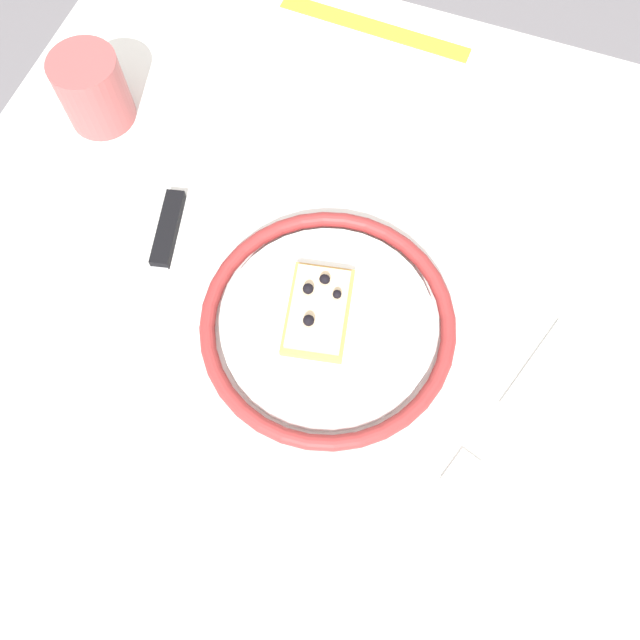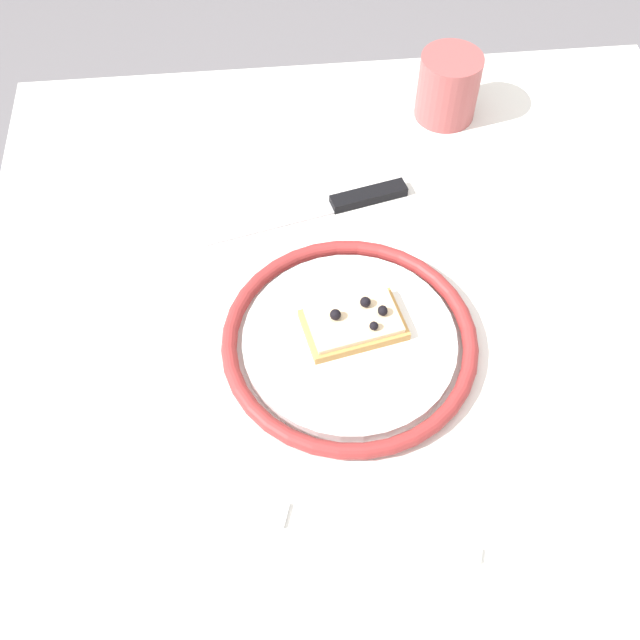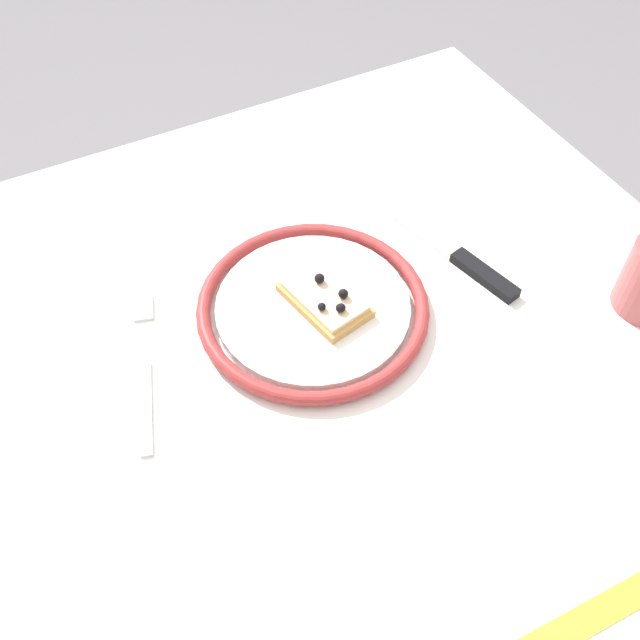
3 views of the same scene
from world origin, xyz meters
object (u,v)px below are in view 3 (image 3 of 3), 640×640
Objects in this scene: plate at (313,307)px; fork at (144,366)px; pizza_slice_near at (325,299)px; measuring_tape at (619,602)px; dining_table at (307,394)px; knife at (463,260)px.

fork is at bearing 175.06° from plate.
fork is (-0.20, 0.02, -0.02)m from pizza_slice_near.
pizza_slice_near is 0.44× the size of measuring_tape.
fork is 0.80× the size of measuring_tape.
dining_table is at bearing -127.58° from plate.
plate is 1.31× the size of fork.
plate is 2.36× the size of pizza_slice_near.
dining_table is at bearing -143.78° from pizza_slice_near.
dining_table is 0.12m from plate.
pizza_slice_near is 0.18m from knife.
pizza_slice_near reaches higher than fork.
pizza_slice_near is 0.20m from fork.
dining_table is 4.01× the size of knife.
dining_table is 0.24m from knife.
measuring_tape is (-0.11, -0.38, -0.00)m from knife.
knife reaches higher than fork.
pizza_slice_near reaches higher than dining_table.
plate is 0.19m from knife.
dining_table is 3.88× the size of measuring_tape.
plate is (0.03, 0.03, 0.11)m from dining_table.
pizza_slice_near is 0.46× the size of knife.
knife is at bearing 5.18° from dining_table.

